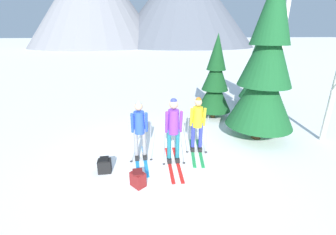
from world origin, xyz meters
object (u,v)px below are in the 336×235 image
at_px(pine_tree_mid, 261,66).
at_px(backpack_on_snow_front, 138,179).
at_px(skier_in_blue, 140,129).
at_px(pine_tree_far, 215,81).
at_px(backpack_on_snow_beside, 105,166).
at_px(birch_tree_slender, 336,85).
at_px(skier_in_yellow, 197,123).
at_px(pine_tree_near, 266,68).
at_px(skier_in_purple, 173,127).
at_px(birch_tree_tall, 278,63).

height_order(pine_tree_mid, backpack_on_snow_front, pine_tree_mid).
relative_size(skier_in_blue, pine_tree_far, 0.51).
distance_m(backpack_on_snow_front, backpack_on_snow_beside, 1.06).
xyz_separation_m(birch_tree_slender, backpack_on_snow_front, (-6.10, -1.31, -1.63)).
height_order(skier_in_yellow, pine_tree_near, pine_tree_near).
distance_m(skier_in_yellow, birch_tree_slender, 4.40).
bearing_deg(pine_tree_mid, backpack_on_snow_front, -138.78).
bearing_deg(pine_tree_near, skier_in_purple, -162.22).
distance_m(pine_tree_mid, backpack_on_snow_front, 8.24).
bearing_deg(backpack_on_snow_beside, pine_tree_far, 38.77).
xyz_separation_m(skier_in_purple, pine_tree_mid, (5.06, 4.43, 0.86)).
bearing_deg(birch_tree_slender, birch_tree_tall, 107.09).
xyz_separation_m(pine_tree_near, backpack_on_snow_front, (-4.03, -1.85, -2.12)).
bearing_deg(pine_tree_mid, pine_tree_near, -120.41).
bearing_deg(birch_tree_slender, pine_tree_mid, 90.48).
bearing_deg(pine_tree_mid, skier_in_blue, -145.03).
height_order(skier_in_yellow, backpack_on_snow_beside, skier_in_yellow).
relative_size(skier_in_purple, backpack_on_snow_beside, 4.74).
xyz_separation_m(skier_in_yellow, pine_tree_near, (2.23, 0.51, 1.41)).
bearing_deg(pine_tree_mid, pine_tree_far, -154.83).
xyz_separation_m(pine_tree_near, pine_tree_far, (-0.68, 2.19, -0.78)).
height_order(skier_in_purple, backpack_on_snow_beside, skier_in_purple).
bearing_deg(skier_in_blue, backpack_on_snow_beside, -153.72).
bearing_deg(pine_tree_near, skier_in_blue, -170.08).
xyz_separation_m(skier_in_yellow, pine_tree_mid, (4.26, 3.97, 0.98)).
xyz_separation_m(pine_tree_far, backpack_on_snow_beside, (-4.14, -3.33, -1.33)).
xyz_separation_m(pine_tree_mid, backpack_on_snow_beside, (-6.85, -4.60, -1.69)).
xyz_separation_m(birch_tree_tall, backpack_on_snow_beside, (-6.27, -2.59, -2.08)).
height_order(birch_tree_tall, backpack_on_snow_beside, birch_tree_tall).
bearing_deg(birch_tree_slender, skier_in_blue, -178.66).
height_order(skier_in_purple, birch_tree_slender, birch_tree_slender).
bearing_deg(backpack_on_snow_front, birch_tree_tall, 31.05).
relative_size(skier_in_purple, pine_tree_far, 0.54).
distance_m(pine_tree_far, birch_tree_tall, 2.37).
height_order(birch_tree_slender, backpack_on_snow_front, birch_tree_slender).
bearing_deg(birch_tree_tall, skier_in_blue, -158.25).
distance_m(pine_tree_far, backpack_on_snow_front, 5.42).
relative_size(skier_in_purple, skier_in_yellow, 1.06).
xyz_separation_m(birch_tree_tall, backpack_on_snow_front, (-5.49, -3.30, -2.08)).
bearing_deg(skier_in_blue, backpack_on_snow_front, -97.16).
height_order(pine_tree_near, birch_tree_slender, pine_tree_near).
bearing_deg(backpack_on_snow_front, pine_tree_far, 50.29).
xyz_separation_m(pine_tree_mid, birch_tree_slender, (0.03, -4.00, -0.06)).
bearing_deg(backpack_on_snow_beside, pine_tree_near, 13.31).
bearing_deg(skier_in_yellow, backpack_on_snow_front, -143.23).
bearing_deg(skier_in_purple, birch_tree_slender, 4.84).
distance_m(skier_in_purple, pine_tree_mid, 6.78).
relative_size(pine_tree_far, birch_tree_slender, 0.96).
distance_m(pine_tree_mid, backpack_on_snow_beside, 8.42).
distance_m(skier_in_yellow, pine_tree_near, 2.69).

